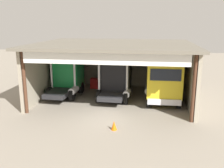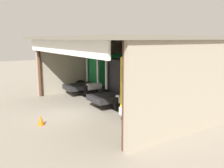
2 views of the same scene
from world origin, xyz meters
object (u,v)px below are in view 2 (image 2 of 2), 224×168
object	(u,v)px
truck_yellow_right_bay	(156,89)
oil_drum	(146,87)
traffic_cone	(41,120)
truck_black_center_bay	(129,80)
tool_cart	(140,87)
truck_green_left_bay	(102,72)

from	to	relation	value
truck_yellow_right_bay	oil_drum	xyz separation A→B (m)	(-6.15, 4.66, -1.50)
oil_drum	truck_yellow_right_bay	bearing A→B (deg)	-37.17
traffic_cone	oil_drum	bearing A→B (deg)	106.72
truck_black_center_bay	truck_yellow_right_bay	bearing A→B (deg)	-15.22
tool_cart	traffic_cone	xyz separation A→B (m)	(3.23, -9.60, -0.22)
oil_drum	traffic_cone	size ratio (longest dim) A/B	1.58
truck_yellow_right_bay	oil_drum	distance (m)	7.86
oil_drum	traffic_cone	xyz separation A→B (m)	(3.01, -10.03, -0.16)
truck_yellow_right_bay	tool_cart	world-z (taller)	truck_yellow_right_bay
truck_green_left_bay	traffic_cone	xyz separation A→B (m)	(5.18, -6.92, -1.46)
truck_black_center_bay	truck_yellow_right_bay	world-z (taller)	truck_yellow_right_bay
oil_drum	truck_green_left_bay	bearing A→B (deg)	-124.86
truck_green_left_bay	tool_cart	bearing A→B (deg)	57.04
truck_yellow_right_bay	truck_green_left_bay	bearing A→B (deg)	-11.55
truck_green_left_bay	traffic_cone	distance (m)	8.77
oil_drum	tool_cart	xyz separation A→B (m)	(-0.22, -0.43, 0.06)
truck_green_left_bay	truck_yellow_right_bay	world-z (taller)	truck_yellow_right_bay
truck_black_center_bay	oil_drum	bearing A→B (deg)	123.30
tool_cart	traffic_cone	distance (m)	10.13
tool_cart	traffic_cone	world-z (taller)	tool_cart
truck_black_center_bay	truck_yellow_right_bay	xyz separation A→B (m)	(3.95, -1.16, 0.22)
truck_black_center_bay	oil_drum	size ratio (longest dim) A/B	5.07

